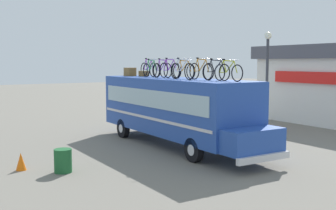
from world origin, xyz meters
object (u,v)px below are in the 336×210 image
object	(u,v)px
rooftop_bicycle_4	(170,70)
rooftop_bicycle_5	(184,70)
rooftop_bicycle_3	(162,70)
rooftop_bicycle_6	(182,70)
bus	(175,107)
rooftop_bicycle_1	(148,69)
rooftop_bicycle_2	(151,70)
trash_bin	(63,161)
traffic_cone	(21,162)
luggage_bag_2	(144,74)
rooftop_bicycle_7	(201,71)
rooftop_bicycle_8	(216,71)
luggage_bag_1	(130,72)
street_lamp	(267,71)
rooftop_bicycle_9	(228,72)

from	to	relation	value
rooftop_bicycle_4	rooftop_bicycle_5	xyz separation A→B (m)	(0.78, 0.26, -0.02)
rooftop_bicycle_3	rooftop_bicycle_6	distance (m)	2.34
bus	rooftop_bicycle_5	size ratio (longest dim) A/B	6.11
rooftop_bicycle_1	rooftop_bicycle_2	size ratio (longest dim) A/B	1.01
rooftop_bicycle_6	trash_bin	xyz separation A→B (m)	(0.72, -5.52, -3.11)
rooftop_bicycle_6	traffic_cone	size ratio (longest dim) A/B	2.83
luggage_bag_2	traffic_cone	world-z (taller)	luggage_bag_2
bus	luggage_bag_2	bearing A→B (deg)	176.41
rooftop_bicycle_1	rooftop_bicycle_7	size ratio (longest dim) A/B	0.98
rooftop_bicycle_6	rooftop_bicycle_8	size ratio (longest dim) A/B	1.02
rooftop_bicycle_6	rooftop_bicycle_1	bearing A→B (deg)	172.09
rooftop_bicycle_5	rooftop_bicycle_2	bearing A→B (deg)	-171.94
bus	rooftop_bicycle_3	world-z (taller)	rooftop_bicycle_3
bus	rooftop_bicycle_1	bearing A→B (deg)	177.59
luggage_bag_2	rooftop_bicycle_1	distance (m)	0.74
trash_bin	traffic_cone	xyz separation A→B (m)	(-1.09, -1.20, -0.10)
rooftop_bicycle_1	rooftop_bicycle_6	bearing A→B (deg)	-7.91
bus	rooftop_bicycle_6	bearing A→B (deg)	-19.69
rooftop_bicycle_3	rooftop_bicycle_6	bearing A→B (deg)	-9.76
luggage_bag_1	rooftop_bicycle_2	xyz separation A→B (m)	(2.18, 0.08, 0.16)
rooftop_bicycle_7	rooftop_bicycle_8	distance (m)	0.83
street_lamp	luggage_bag_2	bearing A→B (deg)	-131.73
rooftop_bicycle_7	trash_bin	distance (m)	6.74
rooftop_bicycle_3	traffic_cone	xyz separation A→B (m)	(1.94, -7.11, -3.20)
rooftop_bicycle_8	traffic_cone	xyz separation A→B (m)	(-1.94, -7.30, -3.19)
rooftop_bicycle_8	street_lamp	world-z (taller)	street_lamp
trash_bin	street_lamp	xyz separation A→B (m)	(-1.07, 10.93, 3.02)
rooftop_bicycle_6	trash_bin	world-z (taller)	rooftop_bicycle_6
rooftop_bicycle_2	rooftop_bicycle_9	xyz separation A→B (m)	(5.50, 0.33, -0.02)
street_lamp	rooftop_bicycle_4	bearing A→B (deg)	-103.44
rooftop_bicycle_6	street_lamp	bearing A→B (deg)	93.68
bus	rooftop_bicycle_6	xyz separation A→B (m)	(1.20, -0.43, 1.71)
luggage_bag_1	rooftop_bicycle_2	distance (m)	2.18
traffic_cone	street_lamp	bearing A→B (deg)	89.90
rooftop_bicycle_1	rooftop_bicycle_8	size ratio (longest dim) A/B	0.95
bus	trash_bin	world-z (taller)	bus
luggage_bag_1	street_lamp	distance (m)	7.23
bus	rooftop_bicycle_9	world-z (taller)	rooftop_bicycle_9
rooftop_bicycle_6	rooftop_bicycle_8	bearing A→B (deg)	20.44
rooftop_bicycle_7	street_lamp	xyz separation A→B (m)	(-1.11, 4.95, -0.09)
rooftop_bicycle_6	rooftop_bicycle_8	distance (m)	1.68
bus	traffic_cone	xyz separation A→B (m)	(0.83, -7.14, -1.50)
rooftop_bicycle_6	trash_bin	distance (m)	6.37
luggage_bag_2	rooftop_bicycle_8	size ratio (longest dim) A/B	0.28
rooftop_bicycle_9	luggage_bag_1	bearing A→B (deg)	-176.97
rooftop_bicycle_9	traffic_cone	world-z (taller)	rooftop_bicycle_9
rooftop_bicycle_3	rooftop_bicycle_9	xyz separation A→B (m)	(4.63, 0.21, -0.02)
rooftop_bicycle_5	street_lamp	world-z (taller)	street_lamp
rooftop_bicycle_4	rooftop_bicycle_7	distance (m)	2.32
rooftop_bicycle_2	rooftop_bicycle_3	bearing A→B (deg)	7.66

